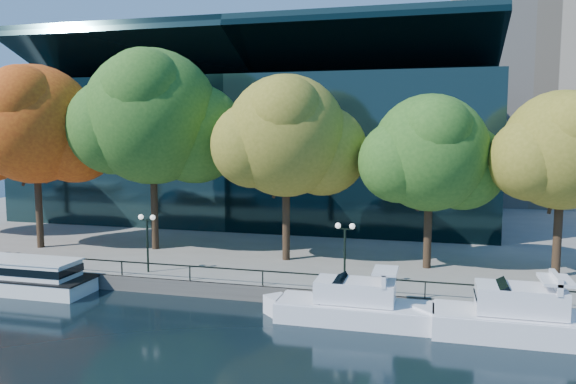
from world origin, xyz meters
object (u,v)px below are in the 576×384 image
(cruiser_far, at_px, (520,318))
(tree_3, at_px, (288,138))
(tree_4, at_px, (432,155))
(tree_5, at_px, (565,153))
(cruiser_near, at_px, (356,305))
(tree_1, at_px, (36,127))
(lamp_2, at_px, (345,240))
(lamp_1, at_px, (147,230))
(tree_2, at_px, (154,120))

(cruiser_far, bearing_deg, tree_3, 146.42)
(tree_4, height_order, tree_5, tree_5)
(cruiser_near, height_order, tree_5, tree_5)
(cruiser_far, bearing_deg, cruiser_near, 177.85)
(cruiser_near, relative_size, tree_4, 0.88)
(tree_1, relative_size, tree_3, 1.09)
(cruiser_far, height_order, tree_3, tree_3)
(tree_5, xyz_separation_m, lamp_2, (-13.55, -5.82, -5.35))
(cruiser_near, bearing_deg, tree_3, 123.79)
(tree_4, xyz_separation_m, lamp_1, (-18.87, -6.09, -5.06))
(tree_3, height_order, tree_4, tree_3)
(cruiser_near, bearing_deg, tree_2, 149.27)
(cruiser_far, bearing_deg, tree_5, 69.24)
(cruiser_far, bearing_deg, lamp_1, 170.30)
(cruiser_far, bearing_deg, tree_2, 157.51)
(lamp_1, bearing_deg, tree_1, 158.15)
(cruiser_far, distance_m, tree_4, 13.67)
(cruiser_far, relative_size, tree_3, 0.78)
(tree_1, distance_m, tree_4, 31.51)
(cruiser_far, relative_size, lamp_1, 2.71)
(tree_3, bearing_deg, cruiser_far, -33.58)
(tree_1, relative_size, tree_2, 0.93)
(tree_2, bearing_deg, tree_3, -4.88)
(tree_5, bearing_deg, tree_4, 178.17)
(lamp_1, height_order, lamp_2, same)
(tree_2, bearing_deg, tree_5, -2.12)
(cruiser_far, relative_size, lamp_2, 2.71)
(cruiser_far, height_order, tree_1, tree_1)
(tree_3, xyz_separation_m, lamp_1, (-8.50, -5.97, -6.19))
(cruiser_near, bearing_deg, lamp_2, 108.46)
(cruiser_far, distance_m, tree_3, 20.20)
(cruiser_near, relative_size, cruiser_far, 1.00)
(tree_3, bearing_deg, lamp_2, -48.74)
(cruiser_near, height_order, lamp_2, lamp_2)
(tree_1, xyz_separation_m, tree_2, (9.62, 1.91, 0.58))
(tree_2, height_order, tree_4, tree_2)
(tree_1, bearing_deg, lamp_2, -10.84)
(cruiser_far, height_order, lamp_2, lamp_2)
(tree_2, distance_m, tree_5, 30.33)
(tree_4, bearing_deg, tree_5, -1.83)
(tree_1, xyz_separation_m, lamp_1, (12.56, -5.04, -7.06))
(lamp_1, distance_m, lamp_2, 13.73)
(tree_1, distance_m, tree_2, 9.83)
(cruiser_near, distance_m, lamp_2, 4.92)
(tree_3, height_order, lamp_1, tree_3)
(tree_1, bearing_deg, tree_4, 1.93)
(cruiser_far, xyz_separation_m, lamp_1, (-23.55, 4.03, 2.85))
(tree_5, height_order, lamp_2, tree_5)
(cruiser_far, distance_m, tree_2, 30.53)
(tree_1, xyz_separation_m, tree_5, (39.84, 0.79, -1.72))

